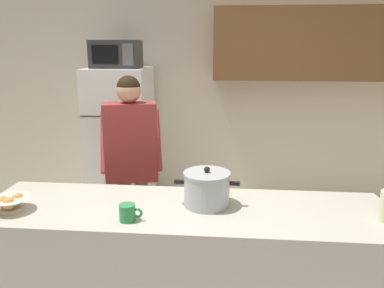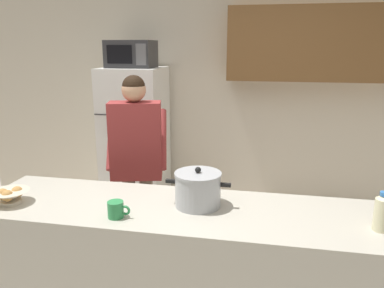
{
  "view_description": "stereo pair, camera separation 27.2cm",
  "coord_description": "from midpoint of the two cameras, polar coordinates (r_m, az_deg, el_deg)",
  "views": [
    {
      "loc": [
        0.23,
        -2.07,
        1.85
      ],
      "look_at": [
        0.0,
        0.55,
        1.17
      ],
      "focal_mm": 35.31,
      "sensor_mm": 36.0,
      "label": 1
    },
    {
      "loc": [
        0.5,
        -2.03,
        1.85
      ],
      "look_at": [
        0.0,
        0.55,
        1.17
      ],
      "focal_mm": 35.31,
      "sensor_mm": 36.0,
      "label": 2
    }
  ],
  "objects": [
    {
      "name": "back_wall_unit",
      "position": [
        4.32,
        3.88,
        8.93
      ],
      "size": [
        6.0,
        0.48,
        2.6
      ],
      "color": "beige",
      "rests_on": "ground"
    },
    {
      "name": "kitchen_island",
      "position": [
        2.51,
        -4.47,
        -19.25
      ],
      "size": [
        2.44,
        0.68,
        0.92
      ],
      "primitive_type": "cube",
      "color": "#BCB7A8",
      "rests_on": "ground"
    },
    {
      "name": "person_near_pot",
      "position": [
        3.1,
        -11.66,
        -1.32
      ],
      "size": [
        0.57,
        0.5,
        1.64
      ],
      "color": "#726656",
      "rests_on": "ground"
    },
    {
      "name": "bread_bowl",
      "position": [
        2.51,
        -28.58,
        -7.89
      ],
      "size": [
        0.23,
        0.23,
        0.1
      ],
      "color": "beige",
      "rests_on": "kitchen_island"
    },
    {
      "name": "coffee_mug",
      "position": [
        2.16,
        -13.3,
        -10.13
      ],
      "size": [
        0.13,
        0.09,
        0.1
      ],
      "color": "#2D8C4C",
      "rests_on": "kitchen_island"
    },
    {
      "name": "cooking_pot",
      "position": [
        2.27,
        -1.2,
        -6.84
      ],
      "size": [
        0.39,
        0.28,
        0.24
      ],
      "color": "#ADAFB5",
      "rests_on": "kitchen_island"
    },
    {
      "name": "refrigerator",
      "position": [
        4.23,
        -12.47,
        0.03
      ],
      "size": [
        0.64,
        0.68,
        1.63
      ],
      "color": "white",
      "rests_on": "ground"
    },
    {
      "name": "microwave",
      "position": [
        4.08,
        -13.31,
        13.06
      ],
      "size": [
        0.48,
        0.37,
        0.28
      ],
      "color": "#2D2D30",
      "rests_on": "refrigerator"
    }
  ]
}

